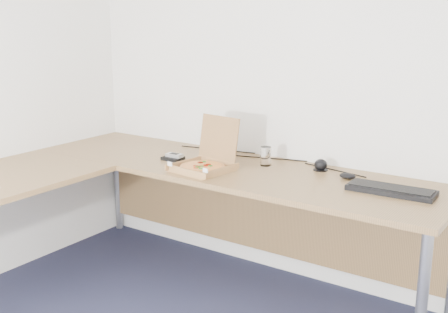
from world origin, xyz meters
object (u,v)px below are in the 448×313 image
Objects in this scene: desk at (136,180)px; drinking_glass at (266,156)px; wallet at (173,158)px; pizza_box at (204,164)px; keyboard at (391,190)px.

desk is 22.78× the size of drinking_glass.
drinking_glass is 0.96× the size of wallet.
drinking_glass is 0.56m from wallet.
drinking_glass is at bearing 57.80° from pizza_box.
drinking_glass is 0.26× the size of keyboard.
drinking_glass is at bearing 169.66° from keyboard.
keyboard is 1.29m from wallet.
keyboard is 3.66× the size of wallet.
wallet is at bearing -178.21° from keyboard.
pizza_box is (0.26, 0.28, 0.06)m from desk.
drinking_glass is at bearing 49.20° from desk.
desk is 0.39m from pizza_box.
pizza_box is at bearing 47.85° from desk.
drinking_glass is 0.78m from keyboard.
desk is 21.87× the size of wallet.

